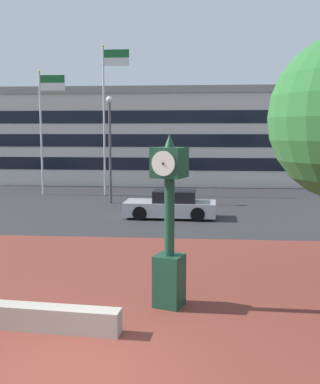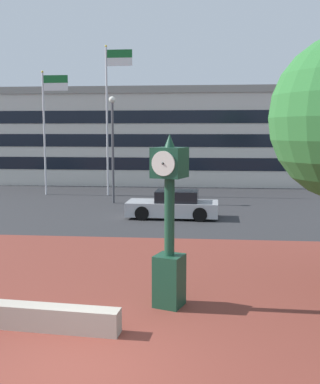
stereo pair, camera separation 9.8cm
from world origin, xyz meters
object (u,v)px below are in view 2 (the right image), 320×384
at_px(car_street_near, 174,206).
at_px(flagpole_secondary, 110,108).
at_px(flagpole_primary, 47,122).
at_px(street_clock, 169,229).
at_px(street_lamp_post, 113,137).
at_px(civic_building, 143,136).

distance_m(car_street_near, flagpole_secondary, 9.72).
xyz_separation_m(car_street_near, flagpole_primary, (-8.36, 7.21, 4.00)).
bearing_deg(flagpole_secondary, street_clock, -74.61).
xyz_separation_m(street_clock, street_lamp_post, (-4.23, 15.08, 1.83)).
bearing_deg(car_street_near, street_clock, -175.11).
height_order(flagpole_secondary, civic_building, flagpole_secondary).
xyz_separation_m(flagpole_primary, flagpole_secondary, (3.96, 0.00, 0.81)).
distance_m(car_street_near, street_lamp_post, 6.28).
relative_size(street_clock, street_lamp_post, 0.67).
bearing_deg(street_lamp_post, street_clock, -74.32).
relative_size(flagpole_secondary, civic_building, 0.30).
bearing_deg(civic_building, flagpole_primary, -113.17).
relative_size(street_clock, flagpole_secondary, 0.43).
distance_m(flagpole_secondary, street_lamp_post, 3.63).
bearing_deg(flagpole_primary, street_lamp_post, -33.21).
bearing_deg(flagpole_primary, civic_building, 66.83).
xyz_separation_m(car_street_near, street_lamp_post, (-3.62, 4.11, 3.07)).
height_order(street_clock, flagpole_primary, flagpole_primary).
bearing_deg(street_lamp_post, civic_building, 90.43).
xyz_separation_m(flagpole_secondary, street_lamp_post, (0.77, -3.10, -1.74)).
distance_m(street_clock, street_lamp_post, 15.76).
bearing_deg(street_clock, car_street_near, 112.21).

